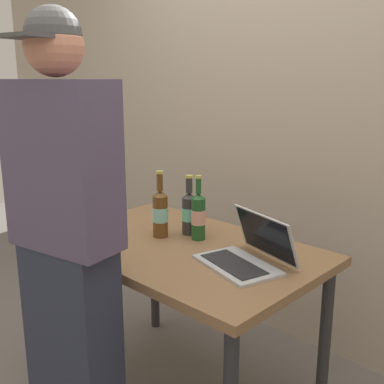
# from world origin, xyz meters

# --- Properties ---
(desk) EXTENTS (1.22, 0.76, 0.75)m
(desk) POSITION_xyz_m (0.00, 0.00, 0.66)
(desk) COLOR olive
(desk) RESTS_ON ground
(laptop) EXTENTS (0.40, 0.36, 0.20)m
(laptop) POSITION_xyz_m (0.34, 0.03, 0.79)
(laptop) COLOR #B7BABC
(laptop) RESTS_ON desk
(beer_bottle_brown) EXTENTS (0.07, 0.07, 0.31)m
(beer_bottle_brown) POSITION_xyz_m (-0.15, 0.01, 0.86)
(beer_bottle_brown) COLOR brown
(beer_bottle_brown) RESTS_ON desk
(beer_bottle_amber) EXTENTS (0.06, 0.06, 0.30)m
(beer_bottle_amber) POSITION_xyz_m (0.01, 0.10, 0.86)
(beer_bottle_amber) COLOR #1E5123
(beer_bottle_amber) RESTS_ON desk
(beer_bottle_dark) EXTENTS (0.07, 0.07, 0.28)m
(beer_bottle_dark) POSITION_xyz_m (-0.08, 0.13, 0.86)
(beer_bottle_dark) COLOR #333333
(beer_bottle_dark) RESTS_ON desk
(person_figure) EXTENTS (0.42, 0.30, 1.68)m
(person_figure) POSITION_xyz_m (-0.00, -0.56, 0.87)
(person_figure) COLOR #2D3347
(person_figure) RESTS_ON ground
(back_wall) EXTENTS (6.00, 0.10, 2.60)m
(back_wall) POSITION_xyz_m (0.00, 0.84, 1.30)
(back_wall) COLOR tan
(back_wall) RESTS_ON ground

